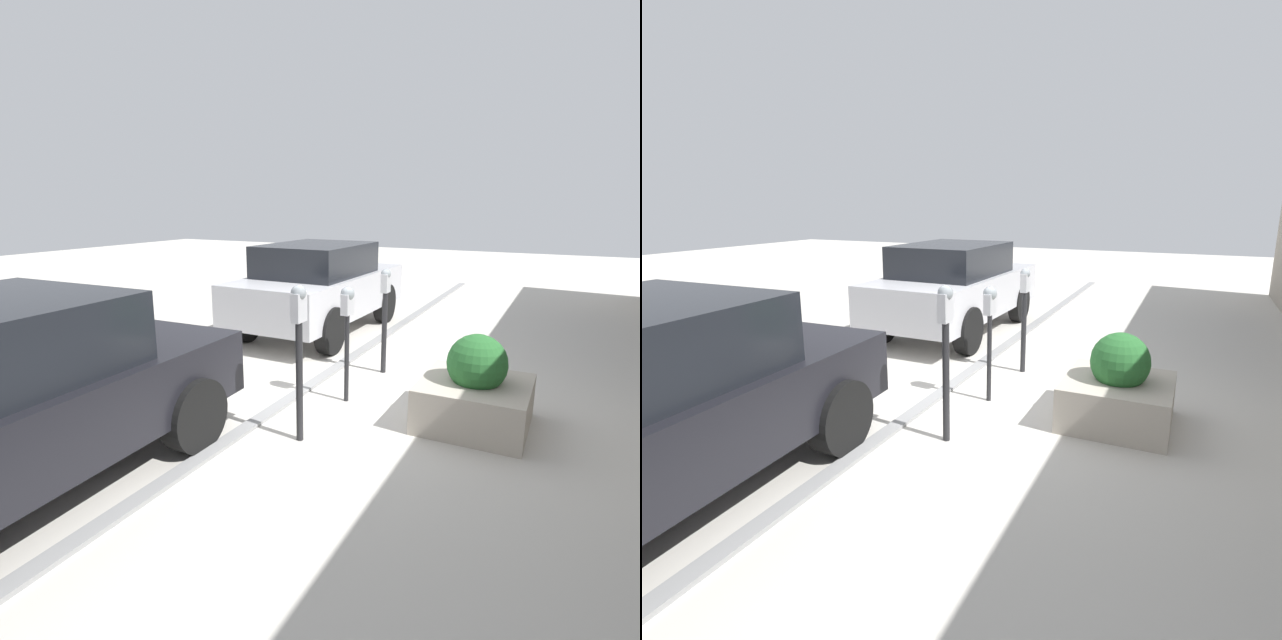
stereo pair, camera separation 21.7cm
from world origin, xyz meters
The scene contains 7 objects.
ground_plane centered at (0.00, 0.00, 0.00)m, with size 40.00×40.00×0.00m, color beige.
curb_strip centered at (0.00, 0.08, 0.02)m, with size 19.00×0.16×0.04m.
parking_meter_nearest centered at (-1.16, -0.53, 1.06)m, with size 0.18×0.15×1.57m.
parking_meter_second centered at (-0.03, -0.52, 1.05)m, with size 0.19×0.16×1.39m.
parking_meter_middle centered at (1.15, -0.56, 0.95)m, with size 0.16×0.13×1.46m.
planter_box centered at (-0.01, -2.00, 0.37)m, with size 1.13×1.10×1.00m.
parked_car_middle centered at (2.77, 1.28, 0.85)m, with size 3.96×1.81×1.61m.
Camera 2 is at (-5.25, -2.62, 2.32)m, focal length 28.00 mm.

